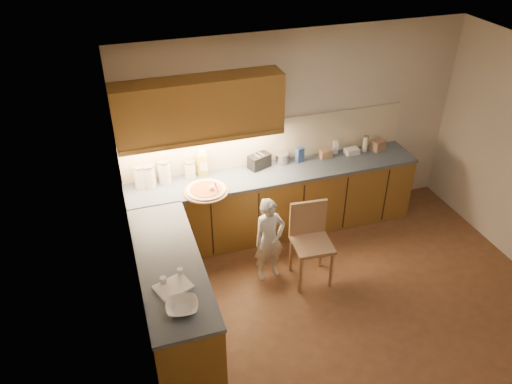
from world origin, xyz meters
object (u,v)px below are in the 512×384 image
(child, at_px, (269,240))
(wooden_chair, at_px, (310,237))
(oil_jug, at_px, (203,164))
(toaster, at_px, (259,161))
(pizza_on_board, at_px, (206,190))

(child, bearing_deg, wooden_chair, -25.26)
(child, distance_m, wooden_chair, 0.47)
(oil_jug, relative_size, toaster, 1.09)
(pizza_on_board, height_order, child, pizza_on_board)
(child, height_order, oil_jug, oil_jug)
(pizza_on_board, height_order, oil_jug, oil_jug)
(pizza_on_board, height_order, toaster, pizza_on_board)
(child, xyz_separation_m, oil_jug, (-0.52, 1.02, 0.54))
(wooden_chair, xyz_separation_m, toaster, (-0.25, 1.12, 0.45))
(oil_jug, bearing_deg, child, -63.04)
(toaster, bearing_deg, pizza_on_board, -176.11)
(oil_jug, bearing_deg, pizza_on_board, -98.27)
(pizza_on_board, relative_size, oil_jug, 1.55)
(child, bearing_deg, oil_jug, 107.68)
(pizza_on_board, distance_m, toaster, 0.87)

